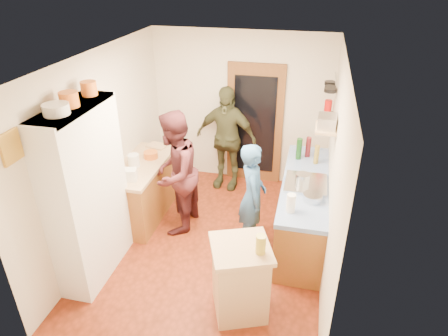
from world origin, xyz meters
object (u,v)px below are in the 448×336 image
(island_base, at_px, (240,281))
(person_left, at_px, (178,172))
(right_counter_base, at_px, (303,210))
(person_hob, at_px, (255,197))
(hutch_body, at_px, (88,195))
(person_back, at_px, (227,138))

(island_base, relative_size, person_left, 0.47)
(right_counter_base, distance_m, person_hob, 0.81)
(island_base, distance_m, person_left, 1.88)
(hutch_body, height_order, island_base, hutch_body)
(right_counter_base, relative_size, person_hob, 1.45)
(person_hob, height_order, person_left, person_left)
(hutch_body, xyz_separation_m, person_left, (0.73, 1.11, -0.19))
(hutch_body, xyz_separation_m, person_back, (1.13, 2.44, -0.20))
(person_hob, distance_m, person_left, 1.15)
(right_counter_base, xyz_separation_m, person_back, (-1.37, 1.14, 0.48))
(hutch_body, height_order, person_back, hutch_body)
(right_counter_base, bearing_deg, person_left, -173.89)
(hutch_body, distance_m, right_counter_base, 2.90)
(person_back, bearing_deg, hutch_body, -107.51)
(person_hob, distance_m, person_back, 1.66)
(right_counter_base, xyz_separation_m, person_left, (-1.77, -0.19, 0.49))
(hutch_body, xyz_separation_m, right_counter_base, (2.50, 1.30, -0.68))
(hutch_body, relative_size, person_back, 1.23)
(hutch_body, distance_m, person_hob, 2.11)
(person_back, bearing_deg, island_base, -66.79)
(island_base, bearing_deg, right_counter_base, 69.36)
(person_left, bearing_deg, island_base, 43.24)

